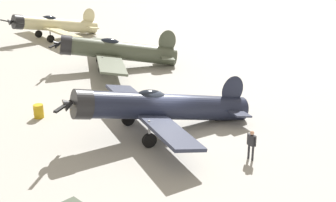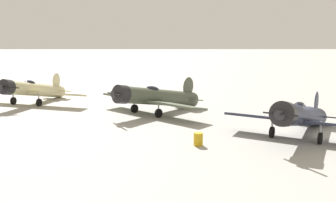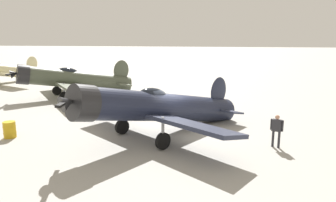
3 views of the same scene
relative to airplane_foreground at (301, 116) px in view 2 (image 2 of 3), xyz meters
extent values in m
plane|color=#A8A59E|center=(0.43, -0.28, -1.52)|extent=(400.00, 400.00, 0.00)
cylinder|color=#1E2338|center=(0.43, -0.28, -0.07)|extent=(9.45, 6.96, 3.35)
cylinder|color=#232326|center=(-3.68, 2.45, 0.86)|extent=(1.86, 1.98, 1.73)
cone|color=#232326|center=(-4.22, 2.81, 0.98)|extent=(0.92, 0.92, 0.75)
cube|color=black|center=(-4.35, 2.89, 0.98)|extent=(2.82, 1.33, 0.43)
ellipsoid|color=black|center=(-0.43, 0.28, 0.75)|extent=(1.92, 1.63, 0.98)
cube|color=#282D42|center=(-0.60, 0.40, -0.24)|extent=(7.23, 9.67, 0.49)
ellipsoid|color=#1E2338|center=(4.02, -2.67, 0.30)|extent=(1.57, 1.10, 2.03)
cube|color=#282D42|center=(3.85, -2.56, -0.77)|extent=(2.80, 3.44, 0.30)
cylinder|color=#999BA0|center=(-2.02, -0.62, -0.55)|extent=(0.14, 0.14, 1.14)
cylinder|color=black|center=(-2.02, -0.62, -1.12)|extent=(0.78, 0.61, 0.80)
cylinder|color=#999BA0|center=(-0.21, 2.10, -0.55)|extent=(0.14, 0.14, 1.14)
cylinder|color=black|center=(-0.21, 2.10, -1.12)|extent=(0.78, 0.61, 0.80)
cylinder|color=black|center=(4.53, -3.01, -1.38)|extent=(0.29, 0.24, 0.28)
cylinder|color=#4C5442|center=(9.58, 9.98, -0.05)|extent=(7.63, 8.02, 2.98)
cylinder|color=#232326|center=(6.49, 13.29, 0.68)|extent=(1.97, 1.95, 1.75)
cone|color=#232326|center=(6.05, 13.76, 0.78)|extent=(0.94, 0.94, 0.75)
cube|color=black|center=(5.95, 13.87, 0.78)|extent=(2.75, 1.45, 0.27)
ellipsoid|color=black|center=(8.94, 10.67, 0.74)|extent=(1.77, 1.82, 0.94)
cube|color=#565E4C|center=(8.81, 10.81, -0.28)|extent=(10.13, 9.66, 0.50)
ellipsoid|color=#4C5442|center=(12.29, 7.09, 0.59)|extent=(1.31, 1.39, 2.17)
cube|color=#565E4C|center=(12.16, 7.23, -0.57)|extent=(3.24, 3.13, 0.27)
cylinder|color=#999BA0|center=(7.22, 10.10, -0.58)|extent=(0.14, 0.14, 1.09)
cylinder|color=black|center=(7.22, 10.10, -1.12)|extent=(0.69, 0.72, 0.80)
cylinder|color=#999BA0|center=(9.63, 12.35, -0.58)|extent=(0.14, 0.14, 1.09)
cylinder|color=black|center=(9.63, 12.35, -1.12)|extent=(0.69, 0.72, 0.80)
cylinder|color=black|center=(12.68, 6.67, -1.38)|extent=(0.26, 0.27, 0.28)
cylinder|color=beige|center=(15.58, 23.26, -0.05)|extent=(9.20, 4.60, 2.99)
cylinder|color=#232326|center=(11.46, 24.82, 0.73)|extent=(1.61, 1.83, 1.65)
cone|color=#232326|center=(10.86, 25.05, 0.84)|extent=(0.83, 0.82, 0.72)
cube|color=black|center=(10.72, 25.10, 0.84)|extent=(0.68, 3.36, 0.42)
ellipsoid|color=black|center=(14.72, 23.59, 0.71)|extent=(1.95, 1.34, 0.97)
cube|color=#C6BC89|center=(14.55, 23.65, -0.24)|extent=(6.08, 12.53, 0.47)
ellipsoid|color=beige|center=(19.20, 21.90, 0.46)|extent=(1.73, 0.75, 2.08)
cube|color=#C6BC89|center=(19.01, 21.97, -0.63)|extent=(2.23, 3.57, 0.29)
cylinder|color=#999BA0|center=(13.47, 22.35, -0.56)|extent=(0.14, 0.14, 1.12)
cylinder|color=black|center=(13.47, 22.35, -1.12)|extent=(0.82, 0.47, 0.80)
cylinder|color=#999BA0|center=(14.60, 25.35, -0.56)|extent=(0.14, 0.14, 1.12)
cylinder|color=black|center=(14.60, 25.35, -1.12)|extent=(0.82, 0.47, 0.80)
cylinder|color=black|center=(19.71, 21.70, -1.38)|extent=(0.30, 0.19, 0.28)
cylinder|color=gold|center=(-2.14, 7.54, -1.10)|extent=(0.61, 0.61, 0.85)
torus|color=gold|center=(-2.14, 7.54, -0.93)|extent=(0.65, 0.65, 0.04)
torus|color=gold|center=(-2.14, 7.54, -1.27)|extent=(0.65, 0.65, 0.04)
camera|label=1|loc=(-19.85, -12.74, 9.02)|focal=47.81mm
camera|label=2|loc=(-28.07, 10.27, 5.59)|focal=43.48mm
camera|label=3|loc=(-15.32, -4.02, 3.49)|focal=33.29mm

